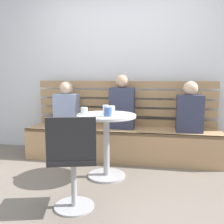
{
  "coord_description": "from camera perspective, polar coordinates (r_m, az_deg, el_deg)",
  "views": [
    {
      "loc": [
        0.51,
        -2.29,
        1.17
      ],
      "look_at": [
        -0.04,
        0.66,
        0.75
      ],
      "focal_mm": 40.84,
      "sensor_mm": 36.0,
      "label": 1
    }
  ],
  "objects": [
    {
      "name": "cafe_table",
      "position": [
        2.94,
        -1.24,
        -4.81
      ],
      "size": [
        0.68,
        0.68,
        0.74
      ],
      "color": "#ADADB2",
      "rests_on": "ground"
    },
    {
      "name": "cup_mug_blue",
      "position": [
        2.77,
        -0.93,
        0.03
      ],
      "size": [
        0.08,
        0.08,
        0.09
      ],
      "primitive_type": "cylinder",
      "color": "#3D5B9E",
      "rests_on": "cafe_table"
    },
    {
      "name": "back_wall",
      "position": [
        3.97,
        3.23,
        12.0
      ],
      "size": [
        5.2,
        0.1,
        2.9
      ],
      "primitive_type": "cube",
      "color": "silver",
      "rests_on": "ground"
    },
    {
      "name": "cup_glass_short",
      "position": [
        2.93,
        -6.26,
        0.26
      ],
      "size": [
        0.08,
        0.08,
        0.08
      ],
      "primitive_type": "cylinder",
      "color": "silver",
      "rests_on": "cafe_table"
    },
    {
      "name": "booth_bench",
      "position": [
        3.65,
        2.18,
        -7.1
      ],
      "size": [
        2.7,
        0.52,
        0.44
      ],
      "color": "tan",
      "rests_on": "ground"
    },
    {
      "name": "booth_backrest",
      "position": [
        3.78,
        2.76,
        2.0
      ],
      "size": [
        2.65,
        0.04,
        0.66
      ],
      "color": "#A68157",
      "rests_on": "booth_bench"
    },
    {
      "name": "ground",
      "position": [
        2.62,
        -1.93,
        -18.55
      ],
      "size": [
        8.0,
        8.0,
        0.0
      ],
      "primitive_type": "plane",
      "color": "#70665B"
    },
    {
      "name": "cup_ceramic_white",
      "position": [
        3.14,
        -0.08,
        0.74
      ],
      "size": [
        0.08,
        0.08,
        0.07
      ],
      "primitive_type": "cylinder",
      "color": "white",
      "rests_on": "cafe_table"
    },
    {
      "name": "person_child_middle",
      "position": [
        3.78,
        -10.14,
        1.18
      ],
      "size": [
        0.34,
        0.22,
        0.66
      ],
      "color": "#8C9EC6",
      "rests_on": "booth_bench"
    },
    {
      "name": "person_adult",
      "position": [
        3.57,
        2.32,
        1.69
      ],
      "size": [
        0.34,
        0.22,
        0.76
      ],
      "color": "#333851",
      "rests_on": "booth_bench"
    },
    {
      "name": "person_child_left",
      "position": [
        3.51,
        17.0,
        0.52
      ],
      "size": [
        0.34,
        0.22,
        0.67
      ],
      "color": "#333851",
      "rests_on": "booth_bench"
    },
    {
      "name": "cup_water_clear",
      "position": [
        2.88,
        -1.41,
        0.49
      ],
      "size": [
        0.07,
        0.07,
        0.11
      ],
      "primitive_type": "cylinder",
      "color": "white",
      "rests_on": "cafe_table"
    },
    {
      "name": "white_chair",
      "position": [
        2.24,
        -8.79,
        -10.51
      ],
      "size": [
        0.49,
        0.49,
        0.85
      ],
      "color": "#ADADB2",
      "rests_on": "ground"
    }
  ]
}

